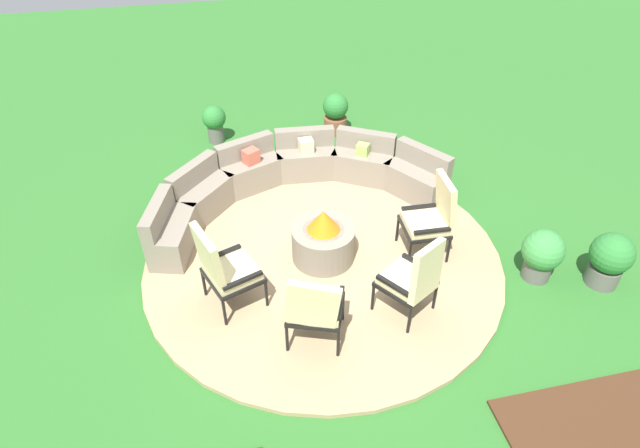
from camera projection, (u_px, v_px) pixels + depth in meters
name	position (u px, v px, depth m)	size (l,w,h in m)	color
ground_plane	(323.00, 260.00, 7.05)	(24.00, 24.00, 0.00)	#2D6B28
patio_circle	(323.00, 258.00, 7.03)	(4.62, 4.62, 0.06)	tan
mulch_bed_right	(608.00, 437.00, 5.07)	(1.89, 1.20, 0.04)	#472B19
fire_pit	(323.00, 240.00, 6.84)	(0.81, 0.81, 0.74)	gray
curved_stone_bench	(289.00, 180.00, 7.88)	(4.30, 2.16, 0.75)	gray
lounge_chair_front_left	(224.00, 268.00, 6.01)	(0.76, 0.76, 1.14)	black
lounge_chair_front_right	(315.00, 306.00, 5.60)	(0.74, 0.73, 1.03)	black
lounge_chair_back_left	(414.00, 278.00, 5.91)	(0.76, 0.79, 1.09)	black
lounge_chair_back_right	(433.00, 216.00, 6.77)	(0.62, 0.58, 1.11)	black
potted_plant_0	(610.00, 258.00, 6.49)	(0.51, 0.51, 0.73)	#605B56
potted_plant_1	(214.00, 121.00, 9.26)	(0.41, 0.41, 0.67)	#605B56
potted_plant_2	(542.00, 253.00, 6.57)	(0.51, 0.51, 0.70)	#605B56
potted_plant_3	(336.00, 112.00, 9.51)	(0.45, 0.45, 0.75)	brown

